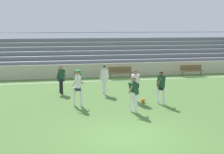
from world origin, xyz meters
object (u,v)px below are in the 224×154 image
object	(u,v)px
bench_near_bin	(120,71)
soccer_ball	(143,101)
bleacher_stand	(109,54)
player_white_wide_left	(78,86)
trash_bin	(78,75)
player_dark_trailing_run	(134,92)
player_white_challenging	(135,83)
player_white_pressing_high	(104,77)
player_dark_on_ball	(61,77)
player_dark_overlapping	(161,85)
bench_far_left	(191,69)

from	to	relation	value
bench_near_bin	soccer_ball	size ratio (longest dim) A/B	8.18
bleacher_stand	player_white_wide_left	distance (m)	13.13
trash_bin	player_dark_trailing_run	distance (m)	9.36
player_white_challenging	player_dark_trailing_run	xyz separation A→B (m)	(-0.67, -2.04, -0.03)
player_white_pressing_high	player_dark_on_ball	world-z (taller)	player_white_pressing_high
player_dark_overlapping	trash_bin	bearing A→B (deg)	112.54
bench_far_left	player_dark_trailing_run	bearing A→B (deg)	-128.08
player_white_challenging	soccer_ball	size ratio (longest dim) A/B	7.49
player_white_pressing_high	player_white_wide_left	bearing A→B (deg)	-125.68
bleacher_stand	bench_far_left	xyz separation A→B (m)	(5.67, -4.51, -0.94)
player_dark_on_ball	player_dark_trailing_run	bearing A→B (deg)	-59.33
bench_far_left	player_white_wide_left	bearing A→B (deg)	-141.19
player_dark_trailing_run	soccer_ball	xyz separation A→B (m)	(0.99, 1.67, -0.84)
player_white_wide_left	player_dark_on_ball	world-z (taller)	player_white_wide_left
trash_bin	soccer_ball	distance (m)	7.96
bench_far_left	player_white_challenging	xyz separation A→B (m)	(-6.83, -7.54, 0.43)
trash_bin	player_dark_on_ball	bearing A→B (deg)	-108.67
bench_far_left	player_white_wide_left	xyz separation A→B (m)	(-9.86, -7.93, 0.48)
soccer_ball	player_white_pressing_high	bearing A→B (deg)	121.58
trash_bin	player_white_pressing_high	size ratio (longest dim) A/B	0.47
trash_bin	player_dark_trailing_run	size ratio (longest dim) A/B	0.49
player_dark_overlapping	soccer_ball	distance (m)	1.26
trash_bin	player_dark_overlapping	distance (m)	8.66
bench_far_left	player_dark_trailing_run	world-z (taller)	player_dark_trailing_run
bench_far_left	player_white_pressing_high	bearing A→B (deg)	-146.09
trash_bin	player_white_challenging	xyz separation A→B (m)	(2.20, -7.18, 0.59)
soccer_ball	bench_far_left	bearing A→B (deg)	50.53
bench_far_left	trash_bin	bearing A→B (deg)	-177.70
trash_bin	player_dark_overlapping	bearing A→B (deg)	-67.46
player_white_wide_left	player_white_pressing_high	size ratio (longest dim) A/B	1.03
bench_near_bin	player_white_pressing_high	bearing A→B (deg)	-112.62
bench_far_left	player_dark_overlapping	world-z (taller)	player_dark_overlapping
bench_far_left	player_dark_trailing_run	size ratio (longest dim) A/B	1.12
trash_bin	player_dark_trailing_run	xyz separation A→B (m)	(1.53, -9.22, 0.56)
player_white_challenging	player_white_pressing_high	world-z (taller)	player_white_pressing_high
bleacher_stand	player_white_challenging	bearing A→B (deg)	-95.51
trash_bin	player_white_pressing_high	world-z (taller)	player_white_pressing_high
bleacher_stand	player_white_challenging	world-z (taller)	bleacher_stand
trash_bin	player_white_challenging	distance (m)	7.53
player_white_wide_left	player_white_challenging	bearing A→B (deg)	7.30
bench_near_bin	player_dark_overlapping	world-z (taller)	player_dark_overlapping
bleacher_stand	soccer_ball	distance (m)	12.53
bleacher_stand	soccer_ball	size ratio (longest dim) A/B	118.65
bleacher_stand	bench_far_left	distance (m)	7.31
bench_far_left	bench_near_bin	size ratio (longest dim) A/B	1.00
player_white_challenging	player_white_pressing_high	bearing A→B (deg)	119.69
trash_bin	bench_near_bin	bearing A→B (deg)	6.38
player_dark_overlapping	player_dark_trailing_run	distance (m)	2.17
player_dark_overlapping	bench_near_bin	bearing A→B (deg)	90.47
player_dark_overlapping	player_white_pressing_high	xyz separation A→B (m)	(-2.32, 2.94, 0.00)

